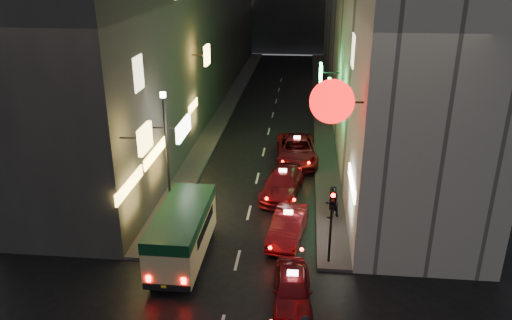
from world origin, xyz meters
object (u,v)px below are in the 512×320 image
(minibus, at_px, (182,229))
(taxi_near, at_px, (292,287))
(traffic_light, at_px, (332,211))
(lamp_post, at_px, (166,143))

(minibus, distance_m, taxi_near, 5.57)
(minibus, relative_size, taxi_near, 1.19)
(traffic_light, bearing_deg, lamp_post, 151.09)
(minibus, distance_m, lamp_post, 5.43)
(minibus, xyz_separation_m, lamp_post, (-1.82, 4.62, 2.20))
(traffic_light, bearing_deg, taxi_near, -119.28)
(lamp_post, bearing_deg, traffic_light, -28.91)
(taxi_near, relative_size, lamp_post, 0.76)
(taxi_near, relative_size, traffic_light, 1.35)
(taxi_near, xyz_separation_m, lamp_post, (-6.70, 7.21, 2.98))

